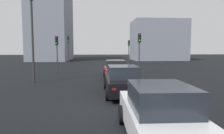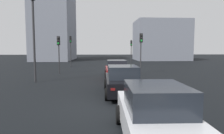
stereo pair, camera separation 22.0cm
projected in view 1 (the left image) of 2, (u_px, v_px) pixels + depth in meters
ground_plane at (96, 108)px, 9.12m from camera, size 160.00×160.00×0.20m
car_red_left_lead at (115, 70)px, 16.99m from camera, size 4.25×1.97×1.63m
car_black_left_second at (123, 81)px, 11.39m from camera, size 4.68×2.08×1.63m
car_white_left_third at (159, 115)px, 5.51m from camera, size 4.45×2.03×1.63m
traffic_light_near_left at (57, 47)px, 20.30m from camera, size 0.32×0.30×3.83m
traffic_light_near_right at (129, 47)px, 32.51m from camera, size 0.32×0.30×3.94m
traffic_light_far_left at (68, 45)px, 28.13m from camera, size 0.33×0.30×4.34m
traffic_light_far_right at (139, 45)px, 20.37m from camera, size 0.32×0.30×4.11m
street_lamp_kerbside at (32, 32)px, 14.99m from camera, size 0.56×0.36×6.35m
building_facade_left at (158, 41)px, 45.88m from camera, size 8.75×11.48×8.89m
building_facade_center at (52, 23)px, 45.43m from camera, size 15.02×7.80×16.82m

